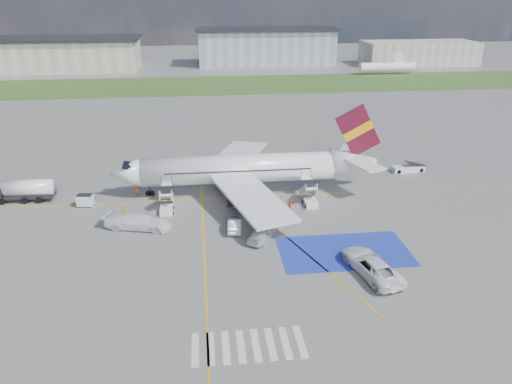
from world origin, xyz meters
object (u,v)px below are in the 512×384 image
(airliner, at_px, (249,168))
(van_white_a, at_px, (372,263))
(fuel_tanker, at_px, (22,192))
(car_silver_a, at_px, (262,234))
(car_silver_b, at_px, (235,224))
(gpu_cart, at_px, (85,201))
(van_white_b, at_px, (137,219))
(belt_loader, at_px, (408,169))

(airliner, relative_size, van_white_a, 5.70)
(fuel_tanker, distance_m, car_silver_a, 33.61)
(fuel_tanker, height_order, car_silver_a, fuel_tanker)
(car_silver_b, bearing_deg, gpu_cart, -20.38)
(car_silver_a, xyz_separation_m, van_white_b, (-14.15, 4.61, 0.37))
(gpu_cart, distance_m, belt_loader, 47.44)
(van_white_a, distance_m, van_white_b, 27.19)
(fuel_tanker, distance_m, van_white_b, 18.98)
(car_silver_b, relative_size, van_white_a, 0.67)
(fuel_tanker, height_order, van_white_b, fuel_tanker)
(car_silver_a, bearing_deg, airliner, -55.31)
(fuel_tanker, relative_size, gpu_cart, 4.04)
(airliner, height_order, van_white_a, airliner)
(airliner, xyz_separation_m, van_white_b, (-14.12, -9.86, -2.23))
(airliner, bearing_deg, car_silver_b, -103.93)
(belt_loader, bearing_deg, airliner, -173.09)
(fuel_tanker, distance_m, car_silver_b, 29.75)
(fuel_tanker, relative_size, belt_loader, 1.56)
(airliner, distance_m, gpu_cart, 21.84)
(belt_loader, height_order, car_silver_b, belt_loader)
(belt_loader, bearing_deg, fuel_tanker, -179.79)
(airliner, height_order, gpu_cart, airliner)
(car_silver_a, bearing_deg, van_white_a, 174.97)
(fuel_tanker, xyz_separation_m, car_silver_b, (27.35, -11.69, -0.50))
(fuel_tanker, xyz_separation_m, van_white_a, (40.08, -22.88, -0.00))
(car_silver_a, bearing_deg, van_white_b, 16.54)
(airliner, distance_m, car_silver_a, 14.70)
(airliner, distance_m, fuel_tanker, 30.27)
(gpu_cart, distance_m, van_white_a, 37.30)
(van_white_a, bearing_deg, fuel_tanker, -42.45)
(car_silver_b, relative_size, van_white_b, 0.73)
(car_silver_a, relative_size, van_white_b, 0.78)
(car_silver_a, bearing_deg, gpu_cart, 5.63)
(gpu_cart, bearing_deg, airliner, 14.87)
(gpu_cart, distance_m, van_white_b, 10.43)
(car_silver_a, xyz_separation_m, van_white_a, (9.86, -8.16, 0.42))
(van_white_a, bearing_deg, car_silver_b, -54.05)
(van_white_b, bearing_deg, gpu_cart, 59.81)
(airliner, xyz_separation_m, gpu_cart, (-21.53, -2.54, -2.66))
(fuel_tanker, relative_size, van_white_a, 1.32)
(airliner, relative_size, car_silver_a, 7.91)
(van_white_a, bearing_deg, belt_loader, -131.49)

